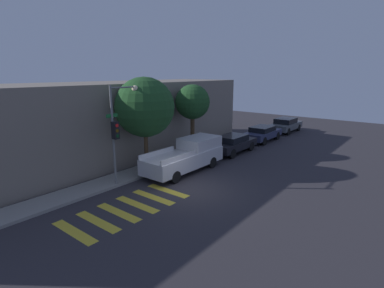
{
  "coord_description": "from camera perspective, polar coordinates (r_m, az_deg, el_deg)",
  "views": [
    {
      "loc": [
        -11.26,
        -9.15,
        5.92
      ],
      "look_at": [
        2.83,
        2.1,
        1.6
      ],
      "focal_mm": 28.0,
      "sensor_mm": 36.0,
      "label": 1
    }
  ],
  "objects": [
    {
      "name": "tree_midblock",
      "position": [
        21.2,
        0.1,
        7.92
      ],
      "size": [
        2.44,
        2.44,
        5.13
      ],
      "color": "#4C3823",
      "rests_on": "ground"
    },
    {
      "name": "sedan_far_end",
      "position": [
        31.87,
        17.42,
        3.55
      ],
      "size": [
        4.6,
        1.85,
        1.43
      ],
      "color": "#4C5156",
      "rests_on": "ground"
    },
    {
      "name": "sedan_middle",
      "position": [
        27.07,
        13.29,
        2.05
      ],
      "size": [
        4.39,
        1.79,
        1.33
      ],
      "color": "#2D3351",
      "rests_on": "ground"
    },
    {
      "name": "sidewalk",
      "position": [
        18.31,
        -10.42,
        -5.39
      ],
      "size": [
        26.0,
        1.72,
        0.14
      ],
      "primitive_type": "cube",
      "color": "gray",
      "rests_on": "ground"
    },
    {
      "name": "building_row",
      "position": [
        21.04,
        -18.4,
        3.78
      ],
      "size": [
        26.0,
        6.0,
        5.26
      ],
      "primitive_type": "cube",
      "color": "slate",
      "rests_on": "ground"
    },
    {
      "name": "pickup_truck",
      "position": [
        18.37,
        -0.86,
        -2.19
      ],
      "size": [
        5.68,
        1.96,
        1.91
      ],
      "color": "#BCBCC1",
      "rests_on": "ground"
    },
    {
      "name": "traffic_light_pole",
      "position": [
        15.99,
        -13.67,
        4.24
      ],
      "size": [
        2.13,
        0.56,
        5.32
      ],
      "color": "slate",
      "rests_on": "ground"
    },
    {
      "name": "tree_near_corner",
      "position": [
        17.9,
        -9.0,
        6.91
      ],
      "size": [
        3.53,
        3.53,
        5.7
      ],
      "color": "#4C3823",
      "rests_on": "ground"
    },
    {
      "name": "sedan_near_corner",
      "position": [
        22.71,
        7.79,
        0.14
      ],
      "size": [
        4.46,
        1.79,
        1.35
      ],
      "color": "black",
      "rests_on": "ground"
    },
    {
      "name": "crosswalk",
      "position": [
        13.99,
        -12.12,
        -11.88
      ],
      "size": [
        5.67,
        2.6,
        0.0
      ],
      "color": "gold",
      "rests_on": "ground"
    },
    {
      "name": "ground_plane",
      "position": [
        15.67,
        -0.47,
        -8.73
      ],
      "size": [
        60.0,
        60.0,
        0.0
      ],
      "primitive_type": "plane",
      "color": "#2D2B30"
    }
  ]
}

